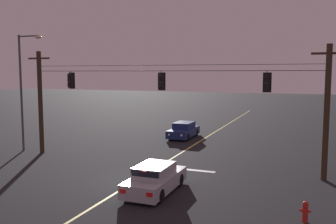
# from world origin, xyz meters

# --- Properties ---
(ground_plane) EXTENTS (180.00, 180.00, 0.00)m
(ground_plane) POSITION_xyz_m (0.00, 0.00, 0.00)
(ground_plane) COLOR black
(lane_centre_stripe) EXTENTS (0.14, 60.00, 0.01)m
(lane_centre_stripe) POSITION_xyz_m (0.00, 9.73, 0.00)
(lane_centre_stripe) COLOR #D1C64C
(lane_centre_stripe) RESTS_ON ground
(stop_bar_paint) EXTENTS (3.40, 0.36, 0.01)m
(stop_bar_paint) POSITION_xyz_m (1.90, 3.13, 0.00)
(stop_bar_paint) COLOR silver
(stop_bar_paint) RESTS_ON ground
(signal_span_assembly) EXTENTS (20.77, 0.32, 7.34)m
(signal_span_assembly) POSITION_xyz_m (0.00, 3.73, 3.82)
(signal_span_assembly) COLOR #38281C
(signal_span_assembly) RESTS_ON ground
(traffic_light_leftmost) EXTENTS (0.48, 0.41, 1.22)m
(traffic_light_leftmost) POSITION_xyz_m (-6.82, 3.71, 5.28)
(traffic_light_leftmost) COLOR black
(traffic_light_left_inner) EXTENTS (0.48, 0.41, 1.22)m
(traffic_light_left_inner) POSITION_xyz_m (-0.08, 3.71, 5.28)
(traffic_light_left_inner) COLOR black
(traffic_light_centre) EXTENTS (0.48, 0.41, 1.22)m
(traffic_light_centre) POSITION_xyz_m (6.34, 3.71, 5.28)
(traffic_light_centre) COLOR black
(car_waiting_near_lane) EXTENTS (1.80, 4.33, 1.39)m
(car_waiting_near_lane) POSITION_xyz_m (1.72, -1.42, 0.65)
(car_waiting_near_lane) COLOR #A5A5AD
(car_waiting_near_lane) RESTS_ON ground
(car_oncoming_lead) EXTENTS (1.80, 4.42, 1.39)m
(car_oncoming_lead) POSITION_xyz_m (-1.89, 13.46, 0.65)
(car_oncoming_lead) COLOR navy
(car_oncoming_lead) RESTS_ON ground
(street_lamp_corner) EXTENTS (2.11, 0.30, 8.56)m
(street_lamp_corner) POSITION_xyz_m (-11.01, 3.84, 5.10)
(street_lamp_corner) COLOR #4C4F54
(street_lamp_corner) RESTS_ON ground
(fire_hydrant) EXTENTS (0.44, 0.22, 0.84)m
(fire_hydrant) POSITION_xyz_m (8.63, -2.63, 0.44)
(fire_hydrant) COLOR red
(fire_hydrant) RESTS_ON ground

